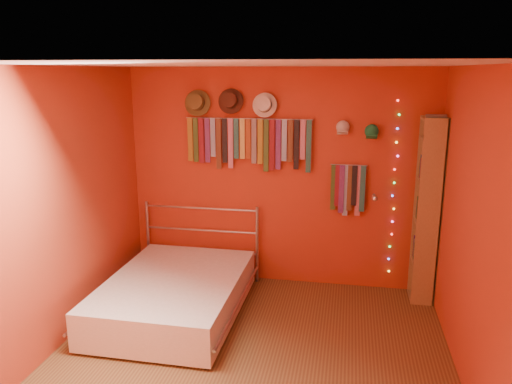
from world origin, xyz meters
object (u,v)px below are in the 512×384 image
Objects in this scene: reading_lamp at (375,198)px; bed at (175,295)px; bookshelf at (431,210)px; tie_rack at (249,141)px.

reading_lamp reaches higher than bed.
bed is (-1.99, -0.86, -0.91)m from reading_lamp.
bed is at bearing -156.76° from reading_lamp.
tie_rack is at bearing 175.58° from bookshelf.
bed is at bearing -161.79° from bookshelf.
reading_lamp is at bearing -5.95° from tie_rack.
reading_lamp is at bearing 179.29° from bookshelf.
reading_lamp is at bearing 23.76° from bed.
bed is at bearing -119.82° from tie_rack.
tie_rack reaches higher than reading_lamp.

